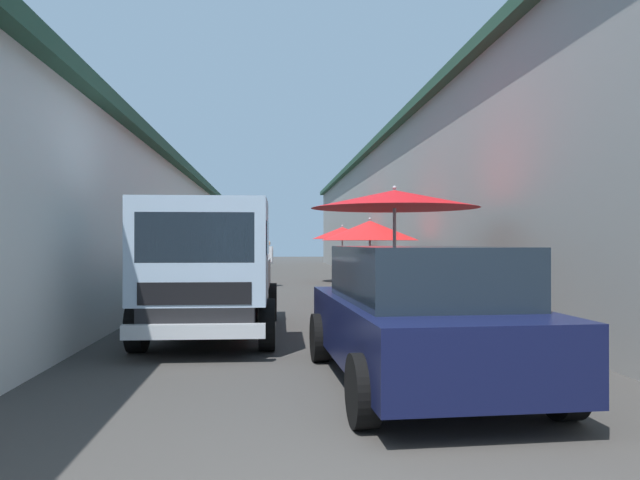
{
  "coord_description": "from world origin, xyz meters",
  "views": [
    {
      "loc": [
        -2.87,
        0.67,
        1.49
      ],
      "look_at": [
        7.54,
        -0.22,
        1.54
      ],
      "focal_mm": 32.81,
      "sensor_mm": 36.0,
      "label": 1
    }
  ],
  "objects": [
    {
      "name": "vendor_in_shade",
      "position": [
        17.04,
        0.77,
        0.9
      ],
      "size": [
        0.57,
        0.39,
        1.58
      ],
      "color": "navy",
      "rests_on": "ground"
    },
    {
      "name": "delivery_truck",
      "position": [
        5.9,
        1.58,
        1.04
      ],
      "size": [
        4.95,
        2.04,
        2.08
      ],
      "color": "black",
      "rests_on": "ground"
    },
    {
      "name": "vendor_by_crates",
      "position": [
        9.3,
        2.4,
        0.89
      ],
      "size": [
        0.62,
        0.28,
        1.56
      ],
      "color": "#665B4C",
      "rests_on": "ground"
    },
    {
      "name": "building_right_concrete",
      "position": [
        15.75,
        -6.78,
        2.65
      ],
      "size": [
        49.8,
        7.5,
        5.28
      ],
      "color": "gray",
      "rests_on": "ground"
    },
    {
      "name": "building_left_whitewash",
      "position": [
        15.75,
        6.78,
        1.91
      ],
      "size": [
        49.8,
        7.5,
        3.81
      ],
      "color": "silver",
      "rests_on": "ground"
    },
    {
      "name": "fruit_stall_near_left",
      "position": [
        18.94,
        -2.05,
        1.57
      ],
      "size": [
        2.26,
        2.26,
        2.15
      ],
      "color": "#9E9EA3",
      "rests_on": "ground"
    },
    {
      "name": "ground",
      "position": [
        13.5,
        0.0,
        0.0
      ],
      "size": [
        90.0,
        90.0,
        0.0
      ],
      "primitive_type": "plane",
      "color": "#3D3A38"
    },
    {
      "name": "hatchback_car",
      "position": [
        3.11,
        -0.87,
        0.74
      ],
      "size": [
        3.98,
        2.07,
        1.45
      ],
      "color": "#0F1438",
      "rests_on": "ground"
    },
    {
      "name": "fruit_stall_far_right",
      "position": [
        6.83,
        -1.39,
        1.92
      ],
      "size": [
        2.83,
        2.83,
        2.45
      ],
      "color": "#9E9EA3",
      "rests_on": "ground"
    },
    {
      "name": "parked_scooter",
      "position": [
        9.6,
        -2.59,
        0.45
      ],
      "size": [
        1.69,
        0.44,
        1.14
      ],
      "color": "black",
      "rests_on": "ground"
    },
    {
      "name": "fruit_stall_mid_lane",
      "position": [
        11.4,
        -1.77,
        1.63
      ],
      "size": [
        2.41,
        2.41,
        2.11
      ],
      "color": "#9E9EA3",
      "rests_on": "ground"
    }
  ]
}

